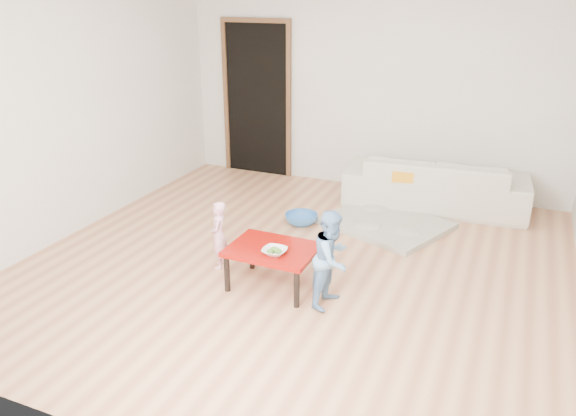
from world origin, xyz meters
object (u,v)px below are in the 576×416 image
Objects in this scene: sofa at (435,182)px; child_pink at (219,235)px; child_blue at (332,259)px; bowl at (275,251)px; basin at (301,219)px; red_table at (273,267)px.

sofa is 3.24× the size of child_pink.
child_blue reaches higher than sofa.
sofa is at bearing 70.91° from bowl.
child_pink is 1.77× the size of basin.
red_table is 0.65m from child_pink.
bowl is at bearing 103.13° from child_blue.
red_table is 2.05× the size of basin.
child_blue is at bearing 57.75° from child_pink.
child_pink is (-0.62, 0.15, 0.14)m from red_table.
basin is (-0.36, 1.52, -0.35)m from bowl.
sofa is 10.28× the size of bowl.
bowl reaches higher than red_table.
bowl reaches higher than basin.
child_blue is 2.26× the size of basin.
sofa reaches higher than basin.
child_pink is (-0.69, 0.25, -0.08)m from bowl.
child_blue reaches higher than child_pink.
basin is (-0.86, 1.48, -0.36)m from child_blue.
basin is at bearing 143.40° from child_pink.
sofa is 2.54× the size of child_blue.
bowl is at bearing 47.79° from child_pink.
red_table reaches higher than basin.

